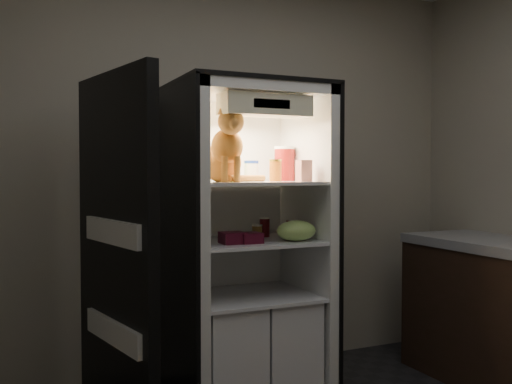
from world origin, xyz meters
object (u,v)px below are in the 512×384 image
at_px(condiment_jar, 257,232).
at_px(berry_box_left, 233,238).
at_px(pepper_jar, 284,164).
at_px(grape_bag, 296,231).
at_px(mayo_tub, 251,171).
at_px(soda_can_c, 291,230).
at_px(cream_carton, 304,171).
at_px(refrigerator, 246,263).
at_px(salsa_jar, 275,170).
at_px(tabby_cat, 225,153).
at_px(soda_can_a, 265,227).
at_px(soda_can_b, 292,228).
at_px(parmesan_shaker, 234,165).
at_px(berry_box_right, 250,238).

distance_m(condiment_jar, berry_box_left, 0.27).
relative_size(pepper_jar, grape_bag, 0.90).
relative_size(mayo_tub, soda_can_c, 1.06).
relative_size(cream_carton, berry_box_left, 0.97).
bearing_deg(pepper_jar, condiment_jar, -158.13).
height_order(refrigerator, mayo_tub, refrigerator).
height_order(salsa_jar, grape_bag, salsa_jar).
height_order(tabby_cat, soda_can_a, tabby_cat).
height_order(tabby_cat, berry_box_left, tabby_cat).
distance_m(refrigerator, tabby_cat, 0.71).
bearing_deg(refrigerator, salsa_jar, -28.56).
distance_m(cream_carton, soda_can_b, 0.40).
bearing_deg(mayo_tub, refrigerator, -141.67).
bearing_deg(condiment_jar, salsa_jar, -28.32).
relative_size(salsa_jar, soda_can_c, 1.12).
distance_m(soda_can_c, grape_bag, 0.08).
bearing_deg(salsa_jar, soda_can_c, -41.41).
distance_m(soda_can_a, soda_can_c, 0.21).
height_order(soda_can_a, soda_can_c, soda_can_c).
relative_size(soda_can_a, grape_bag, 0.48).
distance_m(refrigerator, salsa_jar, 0.59).
bearing_deg(mayo_tub, pepper_jar, 3.98).
distance_m(tabby_cat, pepper_jar, 0.53).
relative_size(soda_can_b, berry_box_left, 0.84).
height_order(cream_carton, grape_bag, cream_carton).
height_order(tabby_cat, condiment_jar, tabby_cat).
bearing_deg(soda_can_a, parmesan_shaker, -178.38).
relative_size(parmesan_shaker, soda_can_b, 1.77).
height_order(soda_can_b, berry_box_right, soda_can_b).
height_order(cream_carton, berry_box_right, cream_carton).
bearing_deg(tabby_cat, berry_box_left, -54.31).
distance_m(tabby_cat, parmesan_shaker, 0.23).
relative_size(refrigerator, berry_box_left, 14.36).
xyz_separation_m(mayo_tub, berry_box_left, (-0.22, -0.23, -0.38)).
xyz_separation_m(condiment_jar, grape_bag, (0.16, -0.20, 0.02)).
distance_m(mayo_tub, soda_can_b, 0.44).
relative_size(tabby_cat, berry_box_left, 3.38).
distance_m(pepper_jar, soda_can_a, 0.43).
bearing_deg(soda_can_b, grape_bag, -109.95).
xyz_separation_m(tabby_cat, salsa_jar, (0.35, 0.06, -0.10)).
distance_m(soda_can_a, berry_box_right, 0.33).
height_order(parmesan_shaker, soda_can_c, parmesan_shaker).
xyz_separation_m(soda_can_c, condiment_jar, (-0.17, 0.12, -0.02)).
bearing_deg(parmesan_shaker, berry_box_right, -89.79).
bearing_deg(berry_box_left, grape_bag, -6.62).
xyz_separation_m(soda_can_b, grape_bag, (-0.07, -0.19, 0.01)).
relative_size(refrigerator, salsa_jar, 14.19).
bearing_deg(salsa_jar, soda_can_a, 96.17).
distance_m(tabby_cat, condiment_jar, 0.55).
xyz_separation_m(pepper_jar, soda_can_a, (-0.15, -0.02, -0.40)).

